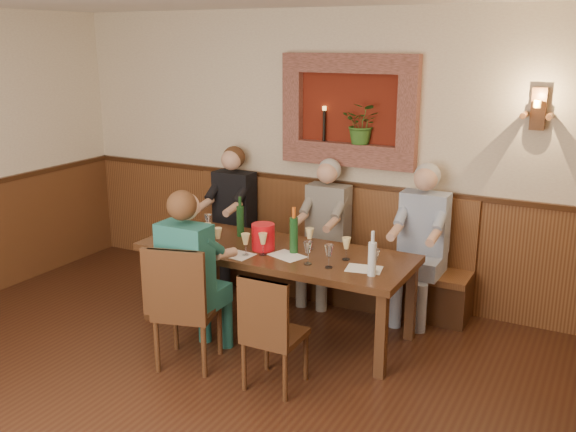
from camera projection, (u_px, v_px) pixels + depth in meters
name	position (u px, v px, depth m)	size (l,w,h in m)	color
room_shell	(118.00, 151.00, 3.67)	(6.04, 6.04, 2.82)	beige
wainscoting	(133.00, 356.00, 4.02)	(6.02, 6.02, 1.15)	#502C16
wall_niche	(352.00, 116.00, 6.10)	(1.36, 0.30, 1.06)	#611A0D
wall_sconce	(538.00, 110.00, 5.30)	(0.25, 0.20, 0.35)	#502C16
dining_table	(275.00, 257.00, 5.57)	(2.40, 0.90, 0.75)	#372310
bench	(321.00, 263.00, 6.47)	(3.00, 0.45, 1.11)	#381E0F
chair_near_left	(188.00, 330.00, 5.06)	(0.55, 0.55, 1.01)	#372310
chair_near_right	(274.00, 354.00, 4.74)	(0.40, 0.40, 0.90)	#372310
person_bench_left	(230.00, 227.00, 6.76)	(0.43, 0.52, 1.44)	black
person_bench_mid	(324.00, 243.00, 6.28)	(0.41, 0.50, 1.40)	#4F4B48
person_bench_right	(420.00, 256.00, 5.84)	(0.43, 0.53, 1.45)	navy
person_chair_front	(194.00, 290.00, 5.07)	(0.42, 0.51, 1.42)	#184555
spittoon_bucket	(263.00, 237.00, 5.52)	(0.20, 0.20, 0.23)	red
wine_bottle_green_a	(294.00, 234.00, 5.42)	(0.08, 0.08, 0.40)	#19471E
wine_bottle_green_b	(240.00, 220.00, 5.89)	(0.07, 0.07, 0.37)	#19471E
water_bottle	(372.00, 258.00, 4.90)	(0.08, 0.08, 0.36)	silver
tasting_sheet_a	(188.00, 238.00, 5.87)	(0.31, 0.22, 0.00)	white
tasting_sheet_b	(287.00, 256.00, 5.38)	(0.29, 0.21, 0.00)	white
tasting_sheet_c	(364.00, 269.00, 5.08)	(0.28, 0.20, 0.00)	white
tasting_sheet_d	(236.00, 254.00, 5.42)	(0.30, 0.21, 0.00)	white
wine_glass_0	(176.00, 228.00, 5.85)	(0.08, 0.08, 0.19)	#FFE598
wine_glass_1	(208.00, 224.00, 5.96)	(0.08, 0.08, 0.19)	white
wine_glass_2	(207.00, 234.00, 5.67)	(0.08, 0.08, 0.19)	#FFE598
wine_glass_3	(258.00, 233.00, 5.70)	(0.08, 0.08, 0.19)	white
wine_glass_4	(263.00, 244.00, 5.38)	(0.08, 0.08, 0.19)	#FFE598
wine_glass_5	(310.00, 239.00, 5.53)	(0.08, 0.08, 0.19)	#FFE598
wine_glass_6	(308.00, 253.00, 5.16)	(0.08, 0.08, 0.19)	white
wine_glass_7	(346.00, 249.00, 5.27)	(0.08, 0.08, 0.19)	#FFE598
wine_glass_8	(375.00, 261.00, 4.97)	(0.08, 0.08, 0.19)	white
wine_glass_9	(246.00, 245.00, 5.37)	(0.08, 0.08, 0.19)	#FFE598
wine_glass_10	(218.00, 239.00, 5.53)	(0.08, 0.08, 0.19)	#FFE598
wine_glass_11	(329.00, 256.00, 5.08)	(0.08, 0.08, 0.19)	white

